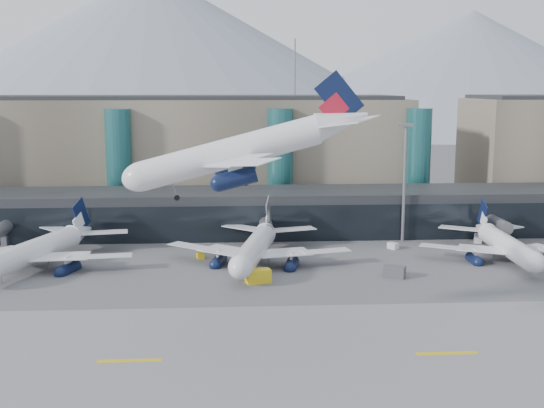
{
  "coord_description": "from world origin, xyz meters",
  "views": [
    {
      "loc": [
        -7.05,
        -95.54,
        33.63
      ],
      "look_at": [
        0.45,
        32.0,
        11.35
      ],
      "focal_mm": 45.0,
      "sensor_mm": 36.0,
      "label": 1
    }
  ],
  "objects": [
    {
      "name": "teal_towers",
      "position": [
        -14.99,
        74.01,
        14.01
      ],
      "size": [
        116.4,
        19.4,
        46.0
      ],
      "color": "#236163",
      "rests_on": "ground"
    },
    {
      "name": "runway_strip",
      "position": [
        0.0,
        -15.0,
        0.02
      ],
      "size": [
        400.0,
        40.0,
        0.04
      ],
      "primitive_type": "cube",
      "color": "slate",
      "rests_on": "ground"
    },
    {
      "name": "hero_jet",
      "position": [
        -4.3,
        -9.91,
        26.75
      ],
      "size": [
        32.36,
        33.49,
        10.78
      ],
      "rotation": [
        0.0,
        -0.26,
        -0.01
      ],
      "color": "silver",
      "rests_on": "ground"
    },
    {
      "name": "jet_parked_left",
      "position": [
        -42.73,
        32.47,
        4.65
      ],
      "size": [
        36.15,
        38.28,
        12.3
      ],
      "rotation": [
        0.0,
        0.0,
        1.24
      ],
      "color": "silver",
      "rests_on": "ground"
    },
    {
      "name": "veh_b",
      "position": [
        -13.48,
        35.61,
        0.65
      ],
      "size": [
        1.75,
        2.45,
        1.3
      ],
      "primitive_type": "cube",
      "rotation": [
        0.0,
        0.0,
        1.75
      ],
      "color": "yellow",
      "rests_on": "ground"
    },
    {
      "name": "jet_parked_right",
      "position": [
        45.91,
        32.4,
        4.21
      ],
      "size": [
        34.56,
        33.53,
        11.13
      ],
      "rotation": [
        0.0,
        0.0,
        1.54
      ],
      "color": "silver",
      "rests_on": "ground"
    },
    {
      "name": "lightmast_mid",
      "position": [
        30.0,
        48.0,
        14.42
      ],
      "size": [
        3.0,
        1.2,
        25.6
      ],
      "color": "slate",
      "rests_on": "ground"
    },
    {
      "name": "concourse",
      "position": [
        -0.02,
        57.73,
        4.97
      ],
      "size": [
        170.0,
        27.0,
        10.0
      ],
      "color": "black",
      "rests_on": "ground"
    },
    {
      "name": "veh_h",
      "position": [
        -2.76,
        18.0,
        1.17
      ],
      "size": [
        4.65,
        3.19,
        2.34
      ],
      "primitive_type": "cube",
      "rotation": [
        0.0,
        0.0,
        0.24
      ],
      "color": "yellow",
      "rests_on": "ground"
    },
    {
      "name": "ground",
      "position": [
        0.0,
        0.0,
        0.0
      ],
      "size": [
        900.0,
        900.0,
        0.0
      ],
      "primitive_type": "plane",
      "color": "#515154",
      "rests_on": "ground"
    },
    {
      "name": "veh_g",
      "position": [
        26.26,
        41.07,
        0.65
      ],
      "size": [
        2.3,
        2.57,
        1.3
      ],
      "primitive_type": "cube",
      "rotation": [
        0.0,
        0.0,
        -0.99
      ],
      "color": "silver",
      "rests_on": "ground"
    },
    {
      "name": "veh_d",
      "position": [
        46.15,
        46.0,
        0.87
      ],
      "size": [
        2.62,
        3.41,
        1.73
      ],
      "primitive_type": "cube",
      "rotation": [
        0.0,
        0.0,
        1.2
      ],
      "color": "silver",
      "rests_on": "ground"
    },
    {
      "name": "terminal_main",
      "position": [
        -25.0,
        90.0,
        15.44
      ],
      "size": [
        130.0,
        30.0,
        31.0
      ],
      "color": "gray",
      "rests_on": "ground"
    },
    {
      "name": "jet_parked_mid",
      "position": [
        -2.27,
        32.5,
        4.61
      ],
      "size": [
        37.02,
        37.86,
        12.19
      ],
      "rotation": [
        0.0,
        0.0,
        1.36
      ],
      "color": "silver",
      "rests_on": "ground"
    },
    {
      "name": "mountain_ridge",
      "position": [
        15.97,
        380.0,
        45.74
      ],
      "size": [
        910.0,
        400.0,
        110.0
      ],
      "color": "gray",
      "rests_on": "ground"
    },
    {
      "name": "veh_e",
      "position": [
        53.53,
        33.12,
        0.82
      ],
      "size": [
        3.05,
        1.94,
        1.64
      ],
      "primitive_type": "cube",
      "rotation": [
        0.0,
        0.0,
        0.11
      ],
      "color": "yellow",
      "rests_on": "ground"
    },
    {
      "name": "runway_markings",
      "position": [
        -0.0,
        -15.0,
        0.05
      ],
      "size": [
        128.0,
        1.0,
        0.02
      ],
      "color": "gold",
      "rests_on": "ground"
    },
    {
      "name": "veh_c",
      "position": [
        21.55,
        19.96,
        1.04
      ],
      "size": [
        4.22,
        3.49,
        2.08
      ],
      "primitive_type": "cube",
      "rotation": [
        0.0,
        0.0,
        -0.48
      ],
      "color": "#48474C",
      "rests_on": "ground"
    }
  ]
}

